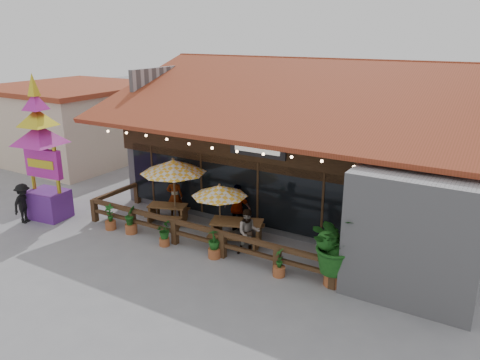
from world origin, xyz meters
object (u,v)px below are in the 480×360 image
Objects in this scene: pedestrian at (24,203)px; umbrella_right at (220,191)px; picnic_table_left at (168,210)px; umbrella_left at (173,167)px; picnic_table_right at (237,229)px; tropical_plant at (336,245)px; thai_sign_tower at (40,139)px.

umbrella_right is at bearing -84.77° from pedestrian.
picnic_table_left is 1.15× the size of pedestrian.
umbrella_left is at bearing -75.01° from pedestrian.
picnic_table_right is (2.95, -0.28, -1.74)m from umbrella_left.
tropical_plant is (7.26, -1.21, 0.82)m from picnic_table_left.
thai_sign_tower reaches higher than umbrella_right.
umbrella_left is 1.11× the size of umbrella_right.
umbrella_left reaches higher than picnic_table_left.
thai_sign_tower reaches higher than picnic_table_right.
thai_sign_tower reaches higher than picnic_table_left.
pedestrian reaches higher than picnic_table_left.
thai_sign_tower is (-4.76, -2.07, 0.91)m from umbrella_left.
thai_sign_tower is at bearing -156.55° from umbrella_left.
picnic_table_right is 0.97× the size of tropical_plant.
tropical_plant reaches higher than picnic_table_left.
umbrella_right reaches higher than picnic_table_left.
picnic_table_left is 7.40m from tropical_plant.
thai_sign_tower is 3.88× the size of pedestrian.
umbrella_right is at bearing -6.77° from umbrella_left.
thai_sign_tower is at bearing -166.95° from picnic_table_right.
umbrella_right is 1.45m from picnic_table_right.
picnic_table_right reaches higher than picnic_table_left.
umbrella_right is at bearing 168.77° from tropical_plant.
umbrella_right is 4.74m from tropical_plant.
umbrella_left is 6.09m from pedestrian.
tropical_plant reaches higher than picnic_table_right.
pedestrian is (-8.09, -2.61, 0.21)m from picnic_table_right.
picnic_table_left is at bearing 174.81° from picnic_table_right.
pedestrian is (-12.00, -1.70, -0.51)m from tropical_plant.
picnic_table_right is at bearing -5.41° from umbrella_left.
umbrella_left is 0.44× the size of thai_sign_tower.
thai_sign_tower is (-4.37, -2.09, 2.76)m from picnic_table_left.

